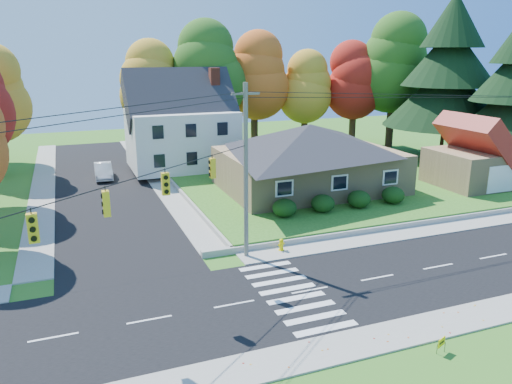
% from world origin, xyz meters
% --- Properties ---
extents(ground, '(120.00, 120.00, 0.00)m').
position_xyz_m(ground, '(0.00, 0.00, 0.00)').
color(ground, '#3D7923').
extents(road_main, '(90.00, 8.00, 0.02)m').
position_xyz_m(road_main, '(0.00, 0.00, 0.01)').
color(road_main, black).
rests_on(road_main, ground).
extents(road_cross, '(8.00, 44.00, 0.02)m').
position_xyz_m(road_cross, '(-8.00, 26.00, 0.01)').
color(road_cross, black).
rests_on(road_cross, ground).
extents(sidewalk_north, '(90.00, 2.00, 0.08)m').
position_xyz_m(sidewalk_north, '(0.00, 5.00, 0.04)').
color(sidewalk_north, '#9C9A90').
rests_on(sidewalk_north, ground).
extents(sidewalk_south, '(90.00, 2.00, 0.08)m').
position_xyz_m(sidewalk_south, '(0.00, -5.00, 0.04)').
color(sidewalk_south, '#9C9A90').
rests_on(sidewalk_south, ground).
extents(lawn, '(30.00, 30.00, 0.50)m').
position_xyz_m(lawn, '(13.00, 21.00, 0.25)').
color(lawn, '#3D7923').
rests_on(lawn, ground).
extents(ranch_house, '(14.60, 10.60, 5.40)m').
position_xyz_m(ranch_house, '(8.00, 16.00, 3.27)').
color(ranch_house, tan).
rests_on(ranch_house, lawn).
extents(colonial_house, '(10.40, 8.40, 9.60)m').
position_xyz_m(colonial_house, '(0.04, 28.00, 4.58)').
color(colonial_house, silver).
rests_on(colonial_house, lawn).
extents(garage, '(7.30, 6.30, 4.60)m').
position_xyz_m(garage, '(22.00, 11.99, 2.84)').
color(garage, tan).
rests_on(garage, lawn).
extents(hedge_row, '(10.70, 1.70, 1.27)m').
position_xyz_m(hedge_row, '(7.50, 9.80, 1.14)').
color(hedge_row, '#163A10').
rests_on(hedge_row, lawn).
extents(traffic_infrastructure, '(38.10, 10.66, 10.00)m').
position_xyz_m(traffic_infrastructure, '(-0.15, 1.35, 5.15)').
color(traffic_infrastructure, '#666059').
rests_on(traffic_infrastructure, ground).
extents(tree_lot_0, '(6.72, 6.72, 12.51)m').
position_xyz_m(tree_lot_0, '(-2.00, 34.00, 8.31)').
color(tree_lot_0, '#3F2A19').
rests_on(tree_lot_0, lawn).
extents(tree_lot_1, '(7.84, 7.84, 14.60)m').
position_xyz_m(tree_lot_1, '(4.00, 33.00, 9.61)').
color(tree_lot_1, '#3F2A19').
rests_on(tree_lot_1, lawn).
extents(tree_lot_2, '(7.28, 7.28, 13.56)m').
position_xyz_m(tree_lot_2, '(10.00, 34.00, 8.96)').
color(tree_lot_2, '#3F2A19').
rests_on(tree_lot_2, lawn).
extents(tree_lot_3, '(6.16, 6.16, 11.47)m').
position_xyz_m(tree_lot_3, '(16.00, 33.00, 7.65)').
color(tree_lot_3, '#3F2A19').
rests_on(tree_lot_3, lawn).
extents(tree_lot_4, '(6.72, 6.72, 12.51)m').
position_xyz_m(tree_lot_4, '(22.00, 32.00, 8.31)').
color(tree_lot_4, '#3F2A19').
rests_on(tree_lot_4, lawn).
extents(tree_lot_5, '(8.40, 8.40, 15.64)m').
position_xyz_m(tree_lot_5, '(26.00, 30.00, 10.27)').
color(tree_lot_5, '#3F2A19').
rests_on(tree_lot_5, lawn).
extents(conifer_east_a, '(12.80, 12.80, 16.96)m').
position_xyz_m(conifer_east_a, '(27.00, 22.00, 9.39)').
color(conifer_east_a, '#3F2A19').
rests_on(conifer_east_a, lawn).
extents(white_car, '(1.68, 4.49, 1.47)m').
position_xyz_m(white_car, '(-7.68, 27.74, 0.75)').
color(white_car, silver).
rests_on(white_car, road_cross).
extents(fire_hydrant, '(0.46, 0.36, 0.81)m').
position_xyz_m(fire_hydrant, '(0.73, 5.20, 0.39)').
color(fire_hydrant, '#EACC00').
rests_on(fire_hydrant, ground).
extents(yard_sign, '(0.50, 0.23, 0.65)m').
position_xyz_m(yard_sign, '(2.39, -6.70, 0.46)').
color(yard_sign, black).
rests_on(yard_sign, ground).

